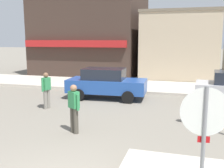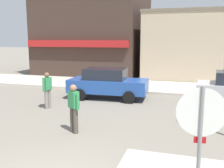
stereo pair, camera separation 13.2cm
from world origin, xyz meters
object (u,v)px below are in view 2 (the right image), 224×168
Objects in this scene: parked_car_nearest at (107,83)px; stop_sign at (200,133)px; pedestrian_crossing_far at (74,107)px; pedestrian_crossing_near at (47,89)px.

stop_sign is at bearing -62.68° from parked_car_nearest.
parked_car_nearest is at bearing 117.32° from stop_sign.
stop_sign reaches higher than pedestrian_crossing_far.
stop_sign is 9.38m from parked_car_nearest.
pedestrian_crossing_far is (2.42, -2.47, 0.00)m from pedestrian_crossing_near.
pedestrian_crossing_near is (-6.21, 5.62, -0.65)m from stop_sign.
parked_car_nearest is 3.30m from pedestrian_crossing_near.
stop_sign is 8.40m from pedestrian_crossing_near.
pedestrian_crossing_near is at bearing 134.48° from pedestrian_crossing_far.
pedestrian_crossing_near reaches higher than parked_car_nearest.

